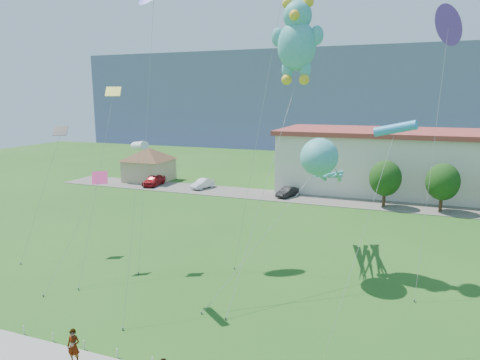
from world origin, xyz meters
name	(u,v)px	position (x,y,z in m)	size (l,w,h in m)	color
ground	(149,347)	(0.00, 0.00, 0.00)	(160.00, 160.00, 0.00)	#205518
parking_strip	(300,198)	(0.00, 35.00, 0.03)	(70.00, 6.00, 0.06)	#59544C
hill_ridge	(363,97)	(0.00, 120.00, 12.50)	(160.00, 50.00, 25.00)	slate
pavilion	(149,161)	(-24.00, 38.00, 3.02)	(9.20, 9.20, 5.00)	tan
rope_fence	(134,357)	(0.00, -1.30, 0.25)	(26.05, 0.05, 0.50)	white
tree_near	(385,178)	(10.00, 34.00, 3.39)	(3.60, 3.60, 5.47)	#3F2B19
tree_mid	(443,182)	(16.00, 34.00, 3.39)	(3.60, 3.60, 5.47)	#3F2B19
pedestrian_left	(74,346)	(-2.56, -2.46, 0.96)	(0.63, 0.41, 1.72)	gray
parked_car_red	(154,180)	(-21.38, 35.03, 0.84)	(1.84, 4.58, 1.56)	#A8141A
parked_car_silver	(203,184)	(-13.98, 35.74, 0.71)	(1.39, 3.97, 1.31)	silver
parked_car_black	(287,192)	(-1.70, 34.93, 0.67)	(1.29, 3.69, 1.22)	black
octopus_kite	(322,165)	(6.14, 13.83, 7.69)	(6.47, 15.54, 9.80)	teal
teddy_bear_kite	(297,39)	(3.68, 15.33, 16.73)	(3.89, 12.71, 19.65)	teal
small_kite_black	(57,144)	(-14.89, 10.34, 8.79)	(1.29, 5.52, 10.26)	black
small_kite_pink	(95,188)	(-9.30, 7.89, 6.08)	(1.29, 6.68, 7.15)	#FF387F
small_kite_white	(139,147)	(-3.50, 5.14, 9.58)	(1.56, 5.45, 10.10)	white
small_kite_yellow	(109,113)	(-9.02, 9.67, 11.36)	(1.88, 7.13, 13.40)	yellow
small_kite_blue	(153,0)	(-7.39, 13.75, 19.96)	(2.68, 7.04, 21.21)	#2224C0
small_kite_purple	(448,31)	(13.85, 16.69, 16.95)	(2.02, 7.53, 18.06)	purple
small_kite_cyan	(395,131)	(10.99, 7.08, 10.83)	(2.82, 7.85, 11.37)	#2D91CD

